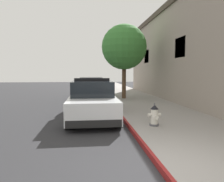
{
  "coord_description": "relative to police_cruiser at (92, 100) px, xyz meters",
  "views": [
    {
      "loc": [
        -1.43,
        -3.51,
        1.91
      ],
      "look_at": [
        -0.25,
        6.81,
        1.0
      ],
      "focal_mm": 33.68,
      "sensor_mm": 36.0,
      "label": 1
    }
  ],
  "objects": [
    {
      "name": "street_tree",
      "position": [
        2.3,
        5.46,
        2.89
      ],
      "size": [
        3.06,
        3.06,
        5.04
      ],
      "color": "brown",
      "rests_on": "sidewalk_pavement"
    },
    {
      "name": "ground_plane",
      "position": [
        -2.94,
        4.65,
        -0.84
      ],
      "size": [
        35.09,
        60.0,
        0.2
      ],
      "primitive_type": "cube",
      "color": "#2B2B2D"
    },
    {
      "name": "parked_car_silver_ahead",
      "position": [
        0.06,
        7.28,
        -0.0
      ],
      "size": [
        1.94,
        4.84,
        1.56
      ],
      "color": "black",
      "rests_on": "ground"
    },
    {
      "name": "police_cruiser",
      "position": [
        0.0,
        0.0,
        0.0
      ],
      "size": [
        1.94,
        4.84,
        1.68
      ],
      "color": "white",
      "rests_on": "ground"
    },
    {
      "name": "fire_hydrant",
      "position": [
        2.03,
        -2.16,
        -0.26
      ],
      "size": [
        0.44,
        0.4,
        0.76
      ],
      "color": "#4C4C51",
      "rests_on": "sidewalk_pavement"
    },
    {
      "name": "curb_painted_edge",
      "position": [
        1.22,
        4.65,
        -0.67
      ],
      "size": [
        0.08,
        60.0,
        0.14
      ],
      "primitive_type": "cube",
      "color": "maroon",
      "rests_on": "ground"
    },
    {
      "name": "sidewalk_pavement",
      "position": [
        3.06,
        4.65,
        -0.67
      ],
      "size": [
        3.61,
        60.0,
        0.14
      ],
      "primitive_type": "cube",
      "color": "gray",
      "rests_on": "ground"
    }
  ]
}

